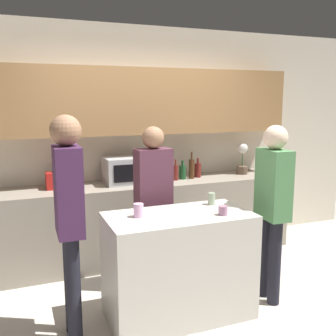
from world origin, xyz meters
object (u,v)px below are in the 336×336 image
Objects in this scene: microwave at (127,170)px; bottle_3 at (198,170)px; toaster at (58,180)px; bottle_2 at (192,168)px; cup_0 at (211,199)px; cup_2 at (223,210)px; person_center at (153,194)px; person_right at (273,199)px; potted_plant at (242,159)px; cup_1 at (138,210)px; person_left at (69,208)px; bottle_1 at (182,172)px; bottle_0 at (176,172)px.

microwave is 0.90m from bottle_3.
toaster is 1.56m from bottle_2.
cup_2 is at bearing -101.01° from cup_0.
bottle_3 is 0.15× the size of person_center.
bottle_2 is at bearing 74.79° from cup_2.
person_right reaches higher than person_center.
microwave is 1.32× the size of potted_plant.
cup_1 is (-0.28, -1.33, -0.09)m from microwave.
cup_0 is at bearing -110.33° from bottle_3.
microwave is 1.28m from cup_0.
microwave is 1.59m from person_left.
bottle_3 is 3.08× the size of cup_2.
cup_1 is (-0.73, -0.12, 0.00)m from cup_0.
bottle_1 is at bearing -178.59° from potted_plant.
microwave is 2.08× the size of bottle_0.
cup_0 is at bearing 9.68° from cup_1.
bottle_2 is at bearing 50.36° from cup_1.
cup_2 is 0.57m from person_right.
toaster is 1.44m from bottle_1.
person_center reaches higher than bottle_3.
person_center reaches higher than microwave.
microwave is at bearing 174.69° from bottle_0.
person_left is at bearing -137.13° from bottle_0.
person_left is 1.09× the size of person_center.
bottle_2 is at bearing -154.70° from bottle_3.
person_center is (-0.76, -0.77, -0.08)m from bottle_2.
cup_0 is (-0.23, -1.18, -0.03)m from bottle_1.
bottle_2 is (0.22, 0.02, 0.03)m from bottle_0.
microwave is 0.77m from toaster.
person_center is at bearing 135.96° from cup_0.
bottle_2 reaches higher than bottle_0.
person_left reaches higher than potted_plant.
person_center is (0.80, -0.80, -0.05)m from toaster.
bottle_2 is 0.13m from bottle_3.
bottle_1 is at bearing -131.90° from person_center.
potted_plant reaches higher than bottle_3.
microwave is 0.58m from bottle_0.
person_center is (-0.64, -0.78, -0.04)m from bottle_1.
person_left is 1.07× the size of person_right.
person_right reaches higher than bottle_2.
cup_1 is 0.07× the size of person_right.
person_center reaches higher than cup_1.
person_left reaches higher than person_center.
person_right is (0.91, -0.64, 0.02)m from person_center.
microwave is at bearing -0.12° from toaster.
toaster is at bearing 127.00° from cup_2.
microwave is 0.32× the size of person_right.
toaster is 1.91m from cup_2.
person_left is (-1.73, -1.38, 0.05)m from bottle_3.
bottle_3 reaches higher than toaster.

